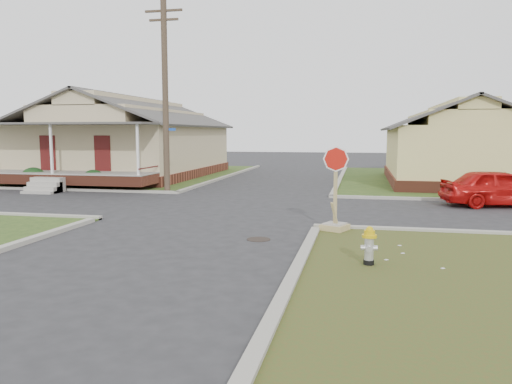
% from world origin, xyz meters
% --- Properties ---
extents(ground, '(120.00, 120.00, 0.00)m').
position_xyz_m(ground, '(0.00, 0.00, 0.00)').
color(ground, '#28272A').
rests_on(ground, ground).
extents(verge_far_left, '(19.00, 19.00, 0.05)m').
position_xyz_m(verge_far_left, '(-13.00, 18.00, 0.03)').
color(verge_far_left, '#294318').
rests_on(verge_far_left, ground).
extents(curbs, '(80.00, 40.00, 0.12)m').
position_xyz_m(curbs, '(0.00, 5.00, 0.00)').
color(curbs, '#9C998D').
rests_on(curbs, ground).
extents(manhole, '(0.64, 0.64, 0.01)m').
position_xyz_m(manhole, '(2.20, -0.50, 0.01)').
color(manhole, black).
rests_on(manhole, ground).
extents(corner_house, '(10.10, 15.50, 5.30)m').
position_xyz_m(corner_house, '(-10.00, 16.68, 2.28)').
color(corner_house, brown).
rests_on(corner_house, ground).
extents(side_house_yellow, '(7.60, 11.60, 4.70)m').
position_xyz_m(side_house_yellow, '(10.00, 16.50, 2.19)').
color(side_house_yellow, brown).
rests_on(side_house_yellow, ground).
extents(utility_pole, '(1.80, 0.28, 9.00)m').
position_xyz_m(utility_pole, '(-4.20, 8.90, 4.66)').
color(utility_pole, '#3C2F22').
rests_on(utility_pole, ground).
extents(fire_hydrant, '(0.31, 0.31, 0.83)m').
position_xyz_m(fire_hydrant, '(5.06, -2.69, 0.51)').
color(fire_hydrant, black).
rests_on(fire_hydrant, ground).
extents(stop_sign, '(0.69, 0.67, 2.43)m').
position_xyz_m(stop_sign, '(4.14, 1.00, 0.57)').
color(stop_sign, '#A28E58').
rests_on(stop_sign, ground).
extents(red_sedan, '(4.51, 2.49, 1.45)m').
position_xyz_m(red_sedan, '(10.08, 7.40, 0.73)').
color(red_sedan, red).
rests_on(red_sedan, ground).
extents(hedge_left, '(1.37, 1.12, 1.05)m').
position_xyz_m(hedge_left, '(-11.70, 9.33, 0.57)').
color(hedge_left, '#163D18').
rests_on(hedge_left, verge_far_left).
extents(hedge_right, '(1.29, 1.05, 0.98)m').
position_xyz_m(hedge_right, '(-8.45, 9.58, 0.54)').
color(hedge_right, '#163D18').
rests_on(hedge_right, verge_far_left).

